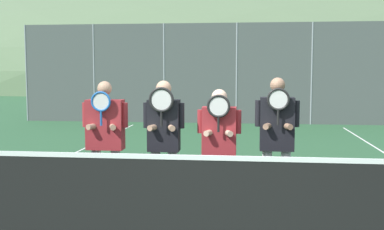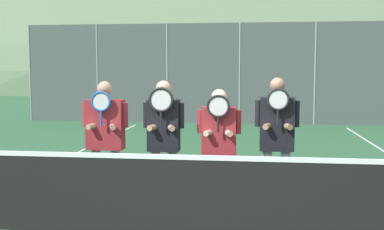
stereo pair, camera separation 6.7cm
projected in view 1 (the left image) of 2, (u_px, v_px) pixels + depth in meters
hill_distant at (245, 83)px, 67.76m from camera, size 132.41×73.56×25.75m
clubhouse_building at (245, 70)px, 26.12m from camera, size 11.65×5.50×3.76m
fence_back at (237, 73)px, 17.17m from camera, size 15.84×0.06×3.59m
tennis_net at (211, 196)px, 5.51m from camera, size 9.66×0.09×1.07m
court_line_left_sideline at (31, 174)px, 8.94m from camera, size 0.05×16.00×0.01m
player_leftmost at (105, 135)px, 6.55m from camera, size 0.63×0.34×1.79m
player_center_left at (164, 136)px, 6.38m from camera, size 0.55×0.34×1.80m
player_center_right at (219, 140)px, 6.42m from camera, size 0.59×0.34×1.69m
player_rightmost at (277, 136)px, 6.32m from camera, size 0.58×0.34×1.84m
car_far_left at (134, 95)px, 20.48m from camera, size 4.78×2.04×1.65m
car_left_of_center at (264, 95)px, 19.96m from camera, size 4.69×1.95×1.75m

